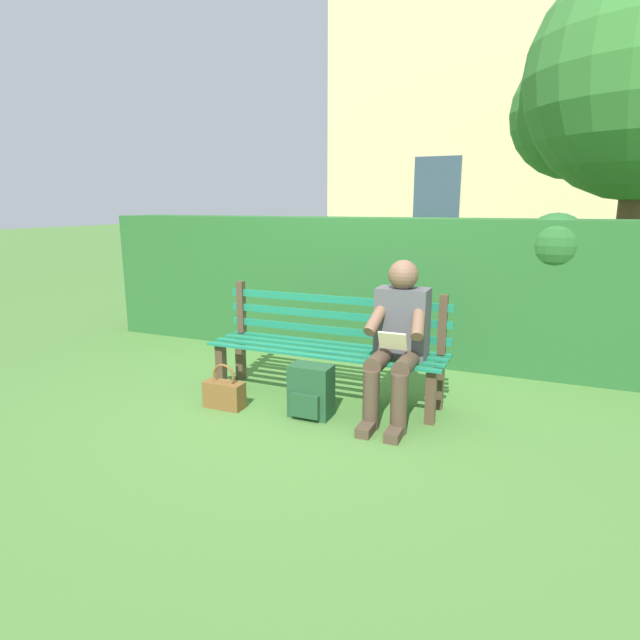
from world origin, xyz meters
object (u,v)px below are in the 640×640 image
object	(u,v)px
person_seated	(398,336)
backpack	(311,391)
park_bench	(328,344)
handbag	(224,393)
tree	(638,85)

from	to	relation	value
person_seated	backpack	distance (m)	0.76
park_bench	person_seated	size ratio (longest dim) A/B	1.67
person_seated	backpack	bearing A→B (deg)	24.84
backpack	handbag	size ratio (longest dim) A/B	1.12
park_bench	handbag	size ratio (longest dim) A/B	5.46
park_bench	tree	distance (m)	4.59
tree	handbag	xyz separation A→B (m)	(2.98, 3.71, -2.70)
person_seated	park_bench	bearing A→B (deg)	-15.64
person_seated	handbag	xyz separation A→B (m)	(1.26, 0.38, -0.49)
park_bench	tree	world-z (taller)	tree
person_seated	handbag	size ratio (longest dim) A/B	3.27
person_seated	tree	xyz separation A→B (m)	(-1.72, -3.33, 2.21)
backpack	handbag	world-z (taller)	backpack
person_seated	tree	distance (m)	4.35
tree	handbag	world-z (taller)	tree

